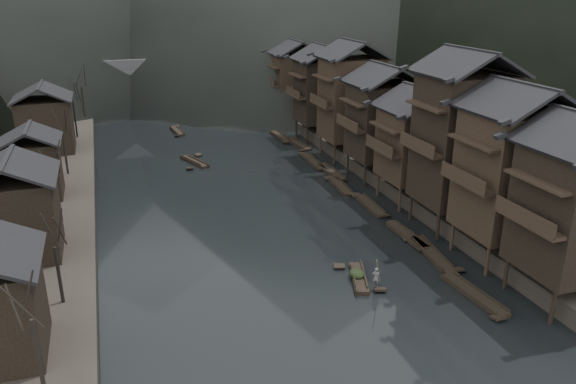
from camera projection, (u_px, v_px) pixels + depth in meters
name	position (u px, v px, depth m)	size (l,w,h in m)	color
water	(302.00, 283.00, 43.18)	(300.00, 300.00, 0.00)	black
right_bank	(425.00, 123.00, 88.74)	(40.00, 200.00, 1.80)	#2D2823
stilt_houses	(394.00, 107.00, 61.74)	(9.00, 67.60, 16.70)	black
left_houses	(27.00, 164.00, 53.09)	(8.10, 53.20, 8.73)	black
bare_trees	(69.00, 133.00, 61.23)	(3.74, 72.17, 7.47)	black
moored_sampans	(346.00, 187.00, 62.94)	(3.10, 54.69, 0.47)	black
midriver_boats	(185.00, 145.00, 79.56)	(3.00, 23.22, 0.45)	black
stone_bridge	(174.00, 77.00, 105.48)	(40.00, 6.00, 9.00)	#4C4C4F
hero_sampan	(359.00, 278.00, 43.60)	(2.50, 5.18, 0.44)	black
cargo_heap	(357.00, 270.00, 43.58)	(1.14, 1.49, 0.68)	black
boatman	(376.00, 275.00, 41.87)	(0.60, 0.39, 1.64)	slate
bamboo_pole	(381.00, 244.00, 41.05)	(0.06, 0.06, 4.08)	#8C7A51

